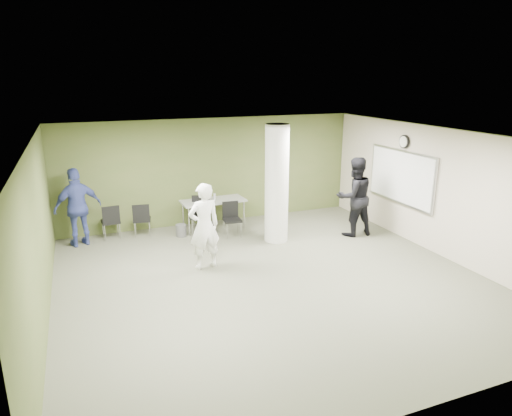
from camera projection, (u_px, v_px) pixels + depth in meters
name	position (u px, v px, depth m)	size (l,w,h in m)	color
floor	(271.00, 279.00, 8.96)	(8.00, 8.00, 0.00)	#525542
ceiling	(272.00, 137.00, 8.17)	(8.00, 8.00, 0.00)	white
wall_back	(212.00, 171.00, 12.13)	(8.00, 0.02, 2.80)	#4A5C2B
wall_left	(38.00, 238.00, 7.15)	(0.02, 8.00, 2.80)	#4A5C2B
wall_right_cream	(439.00, 192.00, 9.98)	(0.02, 8.00, 2.80)	beige
column	(277.00, 184.00, 10.70)	(0.56, 0.56, 2.80)	silver
whiteboard	(401.00, 177.00, 10.99)	(0.05, 2.30, 1.30)	silver
wall_clock	(404.00, 142.00, 10.76)	(0.06, 0.32, 0.32)	black
folding_table	(213.00, 202.00, 11.72)	(1.65, 0.77, 1.02)	gray
wastebasket	(181.00, 230.00, 11.33)	(0.26, 0.26, 0.30)	#4C4C4C
chair_back_left	(111.00, 219.00, 11.05)	(0.45, 0.45, 0.86)	black
chair_back_right	(142.00, 217.00, 11.22)	(0.49, 0.49, 0.85)	black
chair_table_left	(201.00, 212.00, 11.49)	(0.60, 0.60, 0.94)	black
chair_table_right	(231.00, 216.00, 11.32)	(0.46, 0.46, 0.84)	black
woman_white	(204.00, 226.00, 9.28)	(0.66, 0.43, 1.81)	white
man_black	(354.00, 197.00, 11.21)	(0.96, 0.74, 1.97)	black
man_blue	(78.00, 207.00, 10.53)	(1.08, 0.45, 1.85)	#3D4997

